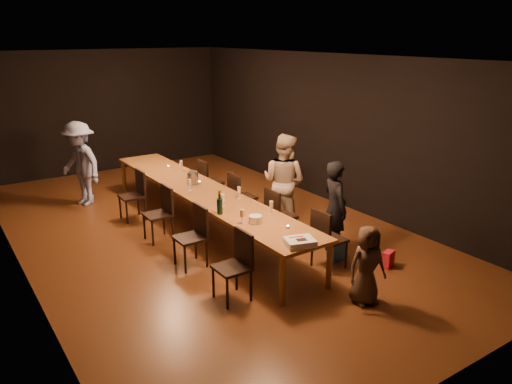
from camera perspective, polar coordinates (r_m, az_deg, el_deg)
ground at (r=9.05m, az=-6.06°, el=-4.25°), size 10.00×10.00×0.00m
room_shell at (r=8.50m, az=-6.51°, el=8.86°), size 6.04×10.04×3.02m
table at (r=8.81m, az=-6.21°, el=-0.01°), size 0.90×6.00×0.75m
chair_right_0 at (r=7.50m, az=8.42°, el=-5.27°), size 0.42×0.42×0.93m
chair_right_1 at (r=8.36m, az=2.90°, el=-2.64°), size 0.42×0.42×0.93m
chair_right_2 at (r=9.29m, az=-1.53°, el=-0.51°), size 0.42×0.42×0.93m
chair_right_3 at (r=10.28m, az=-5.13°, el=1.23°), size 0.42×0.42×0.93m
chair_left_0 at (r=6.57m, az=-2.79°, el=-8.57°), size 0.42×0.42×0.93m
chair_left_1 at (r=7.53m, az=-7.56°, el=-5.14°), size 0.42×0.42×0.93m
chair_left_2 at (r=8.55m, az=-11.19°, el=-2.49°), size 0.42×0.42×0.93m
chair_left_3 at (r=9.61m, az=-14.01°, el=-0.41°), size 0.42×0.42×0.93m
woman_birthday at (r=7.88m, az=9.00°, el=-1.84°), size 0.49×0.63×1.52m
woman_tan at (r=8.85m, az=3.21°, el=1.20°), size 0.92×1.02×1.72m
man_blue at (r=10.66m, az=-19.44°, el=3.06°), size 0.96×1.25×1.71m
child at (r=6.61m, az=12.57°, el=-8.16°), size 0.59×0.46×1.06m
gift_bag_red at (r=7.82m, az=14.88°, el=-7.42°), size 0.24×0.18×0.25m
gift_bag_blue at (r=7.86m, az=9.18°, el=-6.66°), size 0.25×0.17×0.32m
birthday_cake at (r=6.50m, az=5.03°, el=-5.71°), size 0.45×0.40×0.09m
plate_stack at (r=7.21m, az=-0.07°, el=-3.13°), size 0.21×0.21×0.11m
champagne_bottle at (r=7.53m, az=-4.17°, el=-1.20°), size 0.11×0.11×0.37m
ice_bucket at (r=9.12m, az=-7.25°, el=1.62°), size 0.26×0.26×0.23m
wineglass_0 at (r=7.18m, az=-1.60°, el=-2.80°), size 0.06×0.06×0.21m
wineglass_1 at (r=7.54m, az=1.76°, el=-1.80°), size 0.06×0.06×0.21m
wineglass_2 at (r=7.88m, az=-3.84°, el=-0.96°), size 0.06×0.06×0.21m
wineglass_3 at (r=8.24m, az=-1.96°, el=-0.08°), size 0.06×0.06×0.21m
wineglass_4 at (r=8.72m, az=-7.60°, el=0.78°), size 0.06×0.06×0.21m
wineglass_5 at (r=10.02m, az=-8.56°, el=2.98°), size 0.06×0.06×0.21m
tealight_near at (r=7.05m, az=3.66°, el=-4.01°), size 0.05×0.05×0.03m
tealight_mid at (r=9.17m, az=-6.48°, el=1.11°), size 0.05×0.05×0.03m
tealight_far at (r=10.35m, az=-9.98°, el=2.88°), size 0.05×0.05×0.03m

